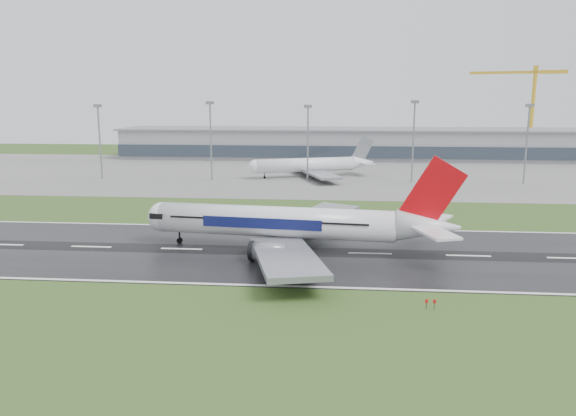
# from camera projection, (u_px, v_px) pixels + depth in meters

# --- Properties ---
(ground) EXTENTS (520.00, 520.00, 0.00)m
(ground) POSITION_uv_depth(u_px,v_px,m) (370.00, 254.00, 115.06)
(ground) COLOR #2D491A
(ground) RESTS_ON ground
(runway) EXTENTS (400.00, 45.00, 0.10)m
(runway) POSITION_uv_depth(u_px,v_px,m) (370.00, 254.00, 115.05)
(runway) COLOR black
(runway) RESTS_ON ground
(apron) EXTENTS (400.00, 130.00, 0.08)m
(apron) POSITION_uv_depth(u_px,v_px,m) (353.00, 173.00, 237.15)
(apron) COLOR slate
(apron) RESTS_ON ground
(terminal) EXTENTS (240.00, 36.00, 15.00)m
(terminal) POSITION_uv_depth(u_px,v_px,m) (350.00, 144.00, 294.30)
(terminal) COLOR gray
(terminal) RESTS_ON ground
(main_airliner) EXTENTS (73.22, 70.41, 19.68)m
(main_airliner) POSITION_uv_depth(u_px,v_px,m) (297.00, 204.00, 116.23)
(main_airliner) COLOR silver
(main_airliner) RESTS_ON runway
(parked_airliner) EXTENTS (68.07, 65.87, 15.82)m
(parked_airliner) POSITION_uv_depth(u_px,v_px,m) (310.00, 157.00, 224.40)
(parked_airliner) COLOR white
(parked_airliner) RESTS_ON apron
(tower_crane) EXTENTS (47.82, 15.75, 47.96)m
(tower_crane) POSITION_uv_depth(u_px,v_px,m) (532.00, 112.00, 297.41)
(tower_crane) COLOR gold
(tower_crane) RESTS_ON ground
(floodmast_0) EXTENTS (0.64, 0.64, 28.07)m
(floodmast_0) POSITION_uv_depth(u_px,v_px,m) (100.00, 143.00, 218.58)
(floodmast_0) COLOR gray
(floodmast_0) RESTS_ON ground
(floodmast_1) EXTENTS (0.64, 0.64, 29.25)m
(floodmast_1) POSITION_uv_depth(u_px,v_px,m) (211.00, 143.00, 214.65)
(floodmast_1) COLOR gray
(floodmast_1) RESTS_ON ground
(floodmast_2) EXTENTS (0.64, 0.64, 27.96)m
(floodmast_2) POSITION_uv_depth(u_px,v_px,m) (308.00, 145.00, 211.56)
(floodmast_2) COLOR gray
(floodmast_2) RESTS_ON ground
(floodmast_3) EXTENTS (0.64, 0.64, 29.70)m
(floodmast_3) POSITION_uv_depth(u_px,v_px,m) (413.00, 144.00, 208.00)
(floodmast_3) COLOR gray
(floodmast_3) RESTS_ON ground
(floodmast_4) EXTENTS (0.64, 0.64, 28.41)m
(floodmast_4) POSITION_uv_depth(u_px,v_px,m) (526.00, 146.00, 204.60)
(floodmast_4) COLOR gray
(floodmast_4) RESTS_ON ground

